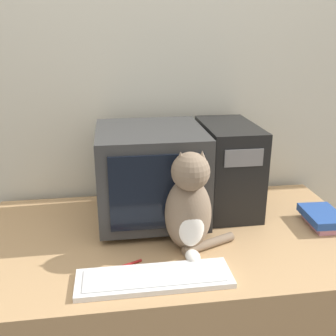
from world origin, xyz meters
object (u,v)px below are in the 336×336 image
Objects in this scene: pen at (124,266)px; computer_tower at (228,167)px; crt_monitor at (151,174)px; keyboard at (154,278)px; book_stack at (323,218)px; cat at (189,207)px.

computer_tower is at bearing 41.20° from pen.
crt_monitor is 3.51× the size of pen.
keyboard is (-0.38, -0.51, -0.18)m from computer_tower.
book_stack is (0.34, -0.23, -0.16)m from computer_tower.
cat is (0.11, -0.27, -0.03)m from crt_monitor.
keyboard is 0.13m from pen.
computer_tower is 0.66m from keyboard.
computer_tower is 1.94× the size of book_stack.
keyboard is at bearing -45.07° from pen.
crt_monitor is at bearing 166.37° from book_stack.
crt_monitor is 0.29m from cat.
crt_monitor is at bearing 111.94° from cat.
keyboard is (-0.04, -0.45, -0.19)m from crt_monitor.
cat is at bearing 19.33° from pen.
book_stack is 1.63× the size of pen.
pen is at bearing -110.22° from crt_monitor.
computer_tower is 0.44m from book_stack.
crt_monitor is 1.11× the size of computer_tower.
book_stack reaches higher than keyboard.
computer_tower is at bearing 53.08° from keyboard.
pen is (-0.82, -0.19, -0.03)m from book_stack.
cat is 3.03× the size of pen.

